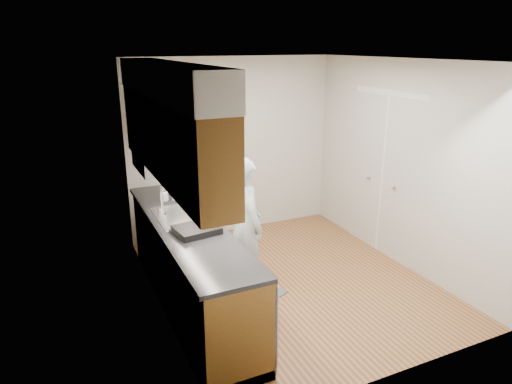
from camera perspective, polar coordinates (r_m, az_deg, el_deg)
floor at (r=5.47m, az=4.32°, el=-11.06°), size 3.50×3.50×0.00m
ceiling at (r=4.78m, az=5.05°, el=16.13°), size 3.50×3.50×0.00m
wall_left at (r=4.47m, az=-12.39°, el=-0.70°), size 0.02×3.50×2.50m
wall_right at (r=5.84m, az=17.65°, el=3.28°), size 0.02×3.50×2.50m
wall_back at (r=6.51m, az=-2.87°, el=5.58°), size 3.00×0.02×2.50m
counter at (r=4.83m, az=-8.27°, el=-8.81°), size 0.64×2.80×1.30m
upper_cabinets at (r=4.38m, az=-10.97°, el=8.46°), size 0.47×2.80×1.21m
closet_door at (r=6.10m, az=15.51°, el=1.90°), size 0.02×1.22×2.05m
floor_mat at (r=5.32m, az=-1.33°, el=-11.81°), size 0.80×0.98×0.02m
person at (r=4.94m, az=-1.40°, el=-3.05°), size 0.48×0.65×1.72m
soap_bottle_a at (r=5.28m, az=-11.44°, el=0.16°), size 0.10×0.10×0.25m
soap_bottle_b at (r=5.30m, az=-9.90°, el=0.05°), size 0.13×0.13×0.20m
soda_can at (r=5.17m, az=-8.46°, el=-0.89°), size 0.07×0.07×0.11m
dish_rack at (r=4.38m, az=-7.44°, el=-4.70°), size 0.44×0.38×0.06m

